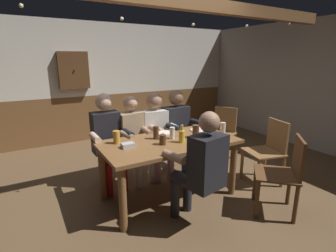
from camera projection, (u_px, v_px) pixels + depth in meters
ground_plane at (166, 193)px, 3.27m from camera, size 7.74×7.74×0.00m
back_wall_upper at (97, 59)px, 5.20m from camera, size 6.45×0.12×1.46m
back_wall_wainscot at (101, 116)px, 5.51m from camera, size 6.45×0.12×0.94m
side_wall_concrete at (324, 86)px, 4.57m from camera, size 0.12×5.52×2.39m
dining_table at (169, 149)px, 3.04m from camera, size 1.62×0.85×0.73m
person_0 at (108, 137)px, 3.31m from camera, size 0.50×0.51×1.25m
person_1 at (134, 135)px, 3.50m from camera, size 0.58×0.59×1.19m
person_2 at (157, 130)px, 3.66m from camera, size 0.54×0.53×1.21m
person_3 at (179, 127)px, 3.84m from camera, size 0.57×0.56×1.23m
person_4 at (201, 166)px, 2.48m from camera, size 0.53×0.58×1.22m
chair_empty_near_right at (268, 150)px, 3.46m from camera, size 0.53×0.53×0.88m
chair_empty_near_left at (284, 173)px, 2.75m from camera, size 0.62×0.62×0.88m
chair_empty_far_end at (222, 131)px, 4.33m from camera, size 0.58×0.58×0.88m
table_candle at (163, 136)px, 3.06m from camera, size 0.04×0.04×0.08m
condiment_caddy at (128, 145)px, 2.78m from camera, size 0.14×0.10×0.05m
plate_0 at (199, 130)px, 3.44m from camera, size 0.24×0.24×0.01m
plate_1 at (164, 133)px, 3.31m from camera, size 0.21×0.21×0.01m
bottle_0 at (206, 132)px, 3.01m from camera, size 0.07×0.07×0.25m
bottle_1 at (212, 130)px, 3.11m from camera, size 0.06×0.06×0.27m
bottle_2 at (182, 136)px, 2.94m from camera, size 0.07×0.07×0.21m
pint_glass_0 at (117, 137)px, 2.90m from camera, size 0.08×0.08×0.15m
pint_glass_1 at (172, 133)px, 3.08m from camera, size 0.06×0.06×0.14m
pint_glass_2 at (223, 128)px, 3.25m from camera, size 0.07×0.07×0.16m
pint_glass_3 at (156, 133)px, 3.07m from camera, size 0.07×0.07×0.16m
pint_glass_4 at (163, 140)px, 2.87m from camera, size 0.08×0.08×0.12m
pint_glass_5 at (196, 131)px, 3.12m from camera, size 0.08×0.08×0.16m
wall_dart_cabinet at (74, 70)px, 4.90m from camera, size 0.56×0.15×0.70m
string_lights at (160, 17)px, 2.82m from camera, size 4.55×0.04×0.15m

